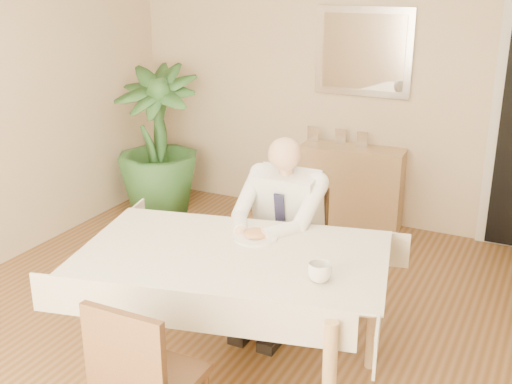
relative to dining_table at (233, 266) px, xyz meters
The scene contains 16 objects.
room 0.64m from the dining_table, 129.30° to the left, with size 5.00×5.02×2.60m.
mirror 2.72m from the dining_table, 92.45° to the left, with size 0.86×0.04×0.76m.
dining_table is the anchor object (origin of this frame).
chair_far 0.90m from the dining_table, 90.00° to the left, with size 0.45×0.45×0.86m.
chair_near 0.89m from the dining_table, 90.39° to the right, with size 0.42×0.42×0.88m.
seated_man 0.59m from the dining_table, 90.00° to the left, with size 0.48×0.72×1.24m.
plate 0.24m from the dining_table, 82.17° to the left, with size 0.26×0.26×0.02m, color white.
food 0.25m from the dining_table, 82.17° to the left, with size 0.14×0.14×0.06m, color #96643C.
knife 0.21m from the dining_table, 66.33° to the left, with size 0.01×0.01×0.13m, color silver.
fork 0.19m from the dining_table, 93.46° to the left, with size 0.01×0.01×0.13m, color silver.
coffee_mug 0.58m from the dining_table, 11.36° to the right, with size 0.13×0.13×0.10m, color white.
sideboard 2.44m from the dining_table, 92.60° to the left, with size 0.92×0.31×0.73m, color #A78158.
photo_frame_left 2.51m from the dining_table, 101.59° to the left, with size 0.10×0.02×0.14m, color silver.
photo_frame_center 2.50m from the dining_table, 95.69° to the left, with size 0.10×0.02×0.14m, color silver.
photo_frame_right 2.47m from the dining_table, 90.95° to the left, with size 0.10×0.02×0.14m, color silver.
potted_palm 2.72m from the dining_table, 133.66° to the left, with size 0.78×0.78×1.39m, color #265223.
Camera 1 is at (1.65, -2.95, 2.27)m, focal length 45.00 mm.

